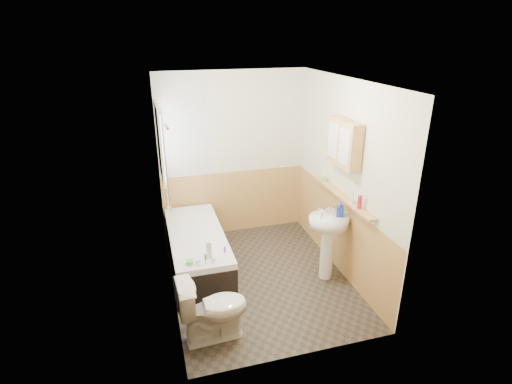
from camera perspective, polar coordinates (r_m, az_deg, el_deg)
floor at (r=5.34m, az=0.45°, el=-12.10°), size 2.80×2.80×0.00m
ceiling at (r=4.44m, az=0.55°, el=15.62°), size 2.80×2.80×0.00m
wall_back at (r=6.04m, az=-3.30°, el=5.21°), size 2.20×0.02×2.50m
wall_front at (r=3.55m, az=6.99°, el=-7.64°), size 2.20×0.02×2.50m
wall_left at (r=4.58m, az=-12.93°, el=-0.96°), size 0.02×2.80×2.50m
wall_right at (r=5.16m, az=12.42°, el=1.70°), size 0.02×2.80×2.50m
wainscot_right at (r=5.45m, az=11.57°, el=-5.73°), size 0.01×2.80×1.00m
wainscot_front at (r=3.99m, az=6.35°, el=-16.88°), size 2.20×0.01×1.00m
wainscot_back at (r=6.28m, az=-3.11°, el=-1.40°), size 2.20×0.01×1.00m
tile_cladding_left at (r=4.59m, az=-12.66°, el=-0.93°), size 0.01×2.80×2.50m
tile_return_back at (r=5.78m, az=-10.47°, el=9.24°), size 0.75×0.01×1.50m
window at (r=5.36m, az=-13.49°, el=6.89°), size 0.03×0.79×0.99m
bathtub at (r=5.46m, az=-8.39°, el=-8.12°), size 0.70×1.77×0.67m
shower_riser at (r=4.77m, az=-12.78°, el=5.33°), size 0.11×0.08×1.26m
toilet at (r=4.28m, az=-6.15°, el=-16.25°), size 0.74×0.44×0.71m
sink at (r=5.12m, az=10.27°, el=-5.95°), size 0.51×0.41×0.99m
pine_shelf at (r=5.11m, az=12.02°, el=-0.45°), size 0.10×1.52×0.03m
medicine_cabinet at (r=4.87m, az=12.47°, el=6.85°), size 0.15×0.61×0.55m
foam_can at (r=4.72m, az=14.61°, el=-1.42°), size 0.06×0.06×0.16m
green_bottle at (r=4.83m, az=13.70°, el=-0.47°), size 0.04×0.04×0.20m
black_jar at (r=5.52m, az=9.67°, el=1.85°), size 0.08×0.08×0.05m
soap_bottle at (r=5.01m, az=11.89°, el=-2.92°), size 0.16×0.21×0.09m
clear_bottle at (r=4.90m, az=9.35°, el=-3.25°), size 0.04×0.04×0.10m
blue_gel at (r=4.71m, az=-6.71°, el=-8.23°), size 0.07×0.05×0.21m
cream_jar at (r=4.66m, az=-9.47°, el=-9.88°), size 0.09×0.09×0.05m
orange_bottle at (r=4.83m, az=-4.50°, el=-8.22°), size 0.02×0.02×0.07m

